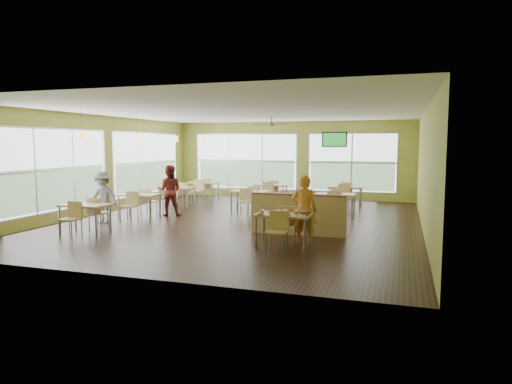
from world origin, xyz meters
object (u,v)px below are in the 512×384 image
Objects in this scene: man_plaid at (304,210)px; food_basket at (305,212)px; main_table at (283,219)px; half_wall_divider at (298,214)px.

food_basket is at bearing 105.07° from man_plaid.
main_table is 0.59m from man_plaid.
half_wall_divider reaches higher than food_basket.
man_plaid is 0.29m from food_basket.
half_wall_divider is at bearing -71.58° from man_plaid.
main_table is 0.96× the size of man_plaid.
half_wall_divider is 9.56× the size of food_basket.
food_basket is at bearing 18.49° from main_table.
food_basket is (0.45, 0.15, 0.15)m from main_table.
main_table is 6.06× the size of food_basket.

